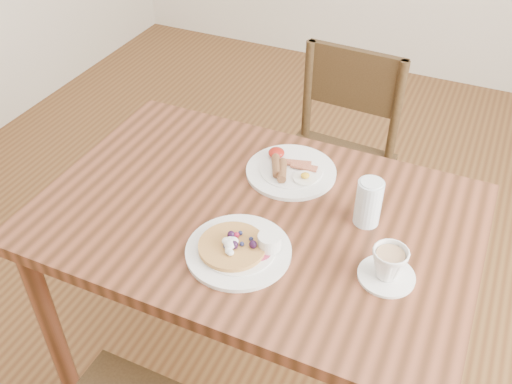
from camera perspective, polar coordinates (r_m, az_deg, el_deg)
ground at (r=2.14m, az=-0.00°, el=-17.30°), size 5.00×5.00×0.00m
dining_table at (r=1.64m, az=-0.00°, el=-4.59°), size 1.20×0.80×0.75m
chair_far at (r=2.25m, az=7.91°, el=3.61°), size 0.44×0.44×0.88m
pancake_plate at (r=1.45m, az=-1.60°, el=-5.66°), size 0.27×0.27×0.06m
breakfast_plate at (r=1.71m, az=3.39°, el=2.23°), size 0.27×0.27×0.04m
teacup_saucer at (r=1.41m, az=13.10°, el=-7.16°), size 0.14×0.14×0.09m
water_glass at (r=1.53m, az=11.19°, el=-1.05°), size 0.07×0.07×0.13m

